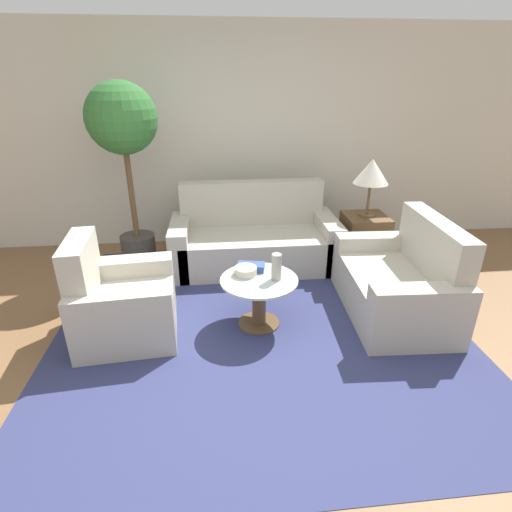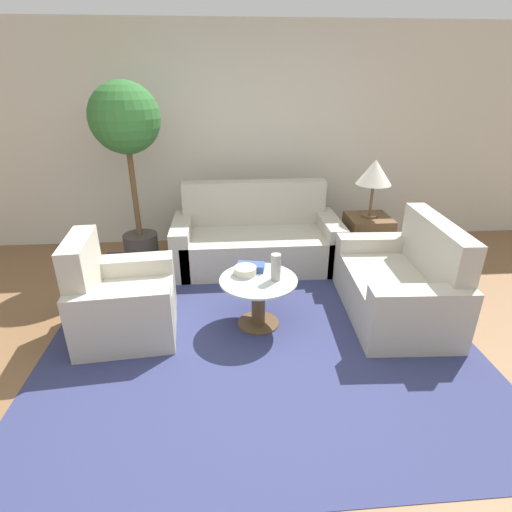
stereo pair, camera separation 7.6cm
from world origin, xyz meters
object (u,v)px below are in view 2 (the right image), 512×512
(sofa_main, at_px, (256,240))
(bowl, at_px, (245,271))
(table_lamp, at_px, (375,173))
(coffee_table, at_px, (258,296))
(potted_plant, at_px, (127,138))
(book_stack, at_px, (251,267))
(vase, at_px, (276,267))
(armchair, at_px, (119,303))
(loveseat, at_px, (402,286))

(sofa_main, relative_size, bowl, 9.68)
(table_lamp, bearing_deg, coffee_table, -139.71)
(potted_plant, xyz_separation_m, book_stack, (1.18, -1.16, -0.95))
(vase, bearing_deg, book_stack, 134.59)
(book_stack, bearing_deg, armchair, -159.04)
(book_stack, bearing_deg, loveseat, 7.68)
(potted_plant, distance_m, vase, 2.12)
(table_lamp, relative_size, book_stack, 2.43)
(bowl, xyz_separation_m, book_stack, (0.05, 0.08, -0.00))
(loveseat, xyz_separation_m, potted_plant, (-2.55, 1.25, 1.15))
(coffee_table, bearing_deg, sofa_main, 86.24)
(sofa_main, xyz_separation_m, potted_plant, (-1.32, 0.04, 1.15))
(loveseat, height_order, bowl, loveseat)
(sofa_main, xyz_separation_m, loveseat, (1.23, -1.21, -0.00))
(armchair, height_order, book_stack, armchair)
(sofa_main, bearing_deg, coffee_table, -93.76)
(coffee_table, distance_m, bowl, 0.24)
(sofa_main, height_order, table_lamp, table_lamp)
(coffee_table, distance_m, table_lamp, 1.92)
(coffee_table, xyz_separation_m, table_lamp, (1.34, 1.13, 0.78))
(sofa_main, xyz_separation_m, coffee_table, (-0.08, -1.29, 0.01))
(table_lamp, bearing_deg, book_stack, -145.47)
(armchair, xyz_separation_m, book_stack, (1.12, 0.18, 0.20))
(book_stack, bearing_deg, vase, -33.73)
(sofa_main, bearing_deg, book_stack, -97.08)
(coffee_table, relative_size, vase, 2.85)
(bowl, bearing_deg, sofa_main, 80.98)
(coffee_table, bearing_deg, loveseat, 3.53)
(coffee_table, xyz_separation_m, book_stack, (-0.05, 0.18, 0.19))
(potted_plant, bearing_deg, coffee_table, -47.27)
(armchair, bearing_deg, loveseat, -92.79)
(table_lamp, height_order, vase, table_lamp)
(vase, bearing_deg, table_lamp, 44.05)
(table_lamp, xyz_separation_m, book_stack, (-1.39, -0.96, -0.59))
(sofa_main, bearing_deg, loveseat, -44.50)
(loveseat, bearing_deg, bowl, -87.72)
(sofa_main, relative_size, loveseat, 1.39)
(sofa_main, relative_size, vase, 8.01)
(armchair, height_order, potted_plant, potted_plant)
(armchair, bearing_deg, potted_plant, -2.33)
(potted_plant, xyz_separation_m, vase, (1.37, -1.36, -0.87))
(bowl, bearing_deg, table_lamp, 35.75)
(loveseat, relative_size, book_stack, 5.18)
(bowl, relative_size, book_stack, 0.74)
(bowl, distance_m, book_stack, 0.10)
(armchair, xyz_separation_m, bowl, (1.07, 0.10, 0.21))
(coffee_table, bearing_deg, potted_plant, 132.73)
(vase, xyz_separation_m, bowl, (-0.25, 0.12, -0.08))
(loveseat, bearing_deg, vase, -82.11)
(armchair, relative_size, coffee_table, 1.33)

